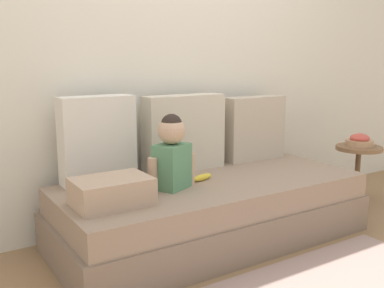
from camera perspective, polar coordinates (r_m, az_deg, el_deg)
name	(u,v)px	position (r m, az deg, el deg)	size (l,w,h in m)	color
ground_plane	(211,239)	(2.98, 2.47, -12.03)	(12.00, 12.00, 0.00)	#93704C
back_wall	(166,43)	(3.23, -3.27, 12.65)	(5.20, 0.10, 2.52)	silver
couch	(212,211)	(2.91, 2.51, -8.47)	(2.00, 0.87, 0.40)	#826C5B
throw_pillow_left	(98,140)	(2.80, -11.94, 0.50)	(0.46, 0.16, 0.54)	silver
throw_pillow_center	(184,133)	(3.07, -1.04, 1.44)	(0.58, 0.16, 0.52)	beige
throw_pillow_right	(253,128)	(3.43, 7.82, 2.02)	(0.50, 0.16, 0.48)	#C1B29E
toddler	(172,152)	(2.63, -2.60, -1.05)	(0.31, 0.23, 0.45)	#568E66
banana	(202,177)	(2.84, 1.32, -4.26)	(0.17, 0.04, 0.04)	yellow
folded_blanket	(112,192)	(2.40, -10.19, -5.97)	(0.40, 0.28, 0.15)	tan
side_table	(358,160)	(3.76, 20.39, -1.97)	(0.35, 0.35, 0.48)	brown
fruit_bowl	(360,141)	(3.73, 20.54, 0.36)	(0.21, 0.21, 0.10)	tan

